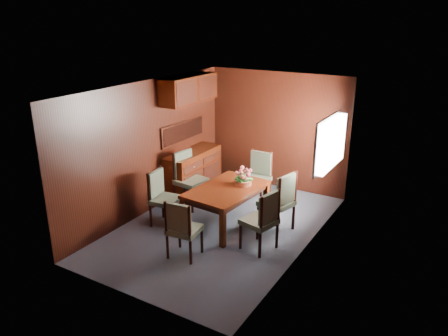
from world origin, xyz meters
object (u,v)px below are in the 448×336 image
Objects in this scene: dining_table at (227,193)px; chair_right_near at (263,217)px; flower_centerpiece at (243,177)px; chair_head at (182,227)px; sideboard at (193,173)px; chair_left_near at (162,195)px.

dining_table is 1.03m from chair_right_near.
flower_centerpiece is at bearing 60.75° from dining_table.
chair_head is at bearing -96.90° from flower_centerpiece.
dining_table is at bearing -33.60° from sideboard.
dining_table is at bearing 111.15° from chair_left_near.
chair_left_near is (0.30, -1.38, 0.09)m from sideboard.
sideboard is at bearing 158.15° from flower_centerpiece.
chair_left_near is 0.98× the size of chair_right_near.
flower_centerpiece reaches higher than chair_head.
dining_table is 1.29m from chair_head.
flower_centerpiece is (0.18, 0.27, 0.25)m from dining_table.
chair_left_near reaches higher than sideboard.
chair_left_near is 1.43m from flower_centerpiece.
chair_head reaches higher than sideboard.
chair_head is 1.59m from flower_centerpiece.
chair_left_near is 3.16× the size of flower_centerpiece.
chair_right_near is at bearing -30.94° from sideboard.
flower_centerpiece is (1.16, 0.80, 0.29)m from chair_left_near.
flower_centerpiece reaches higher than chair_left_near.
chair_right_near is (1.90, 0.06, 0.01)m from chair_left_near.
flower_centerpiece is (0.19, 1.55, 0.31)m from chair_head.
chair_right_near is at bearing 84.57° from chair_left_near.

